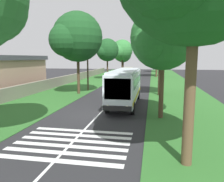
# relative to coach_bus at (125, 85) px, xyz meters

# --- Properties ---
(ground) EXTENTS (160.00, 160.00, 0.00)m
(ground) POSITION_rel_coach_bus_xyz_m (-4.77, 1.80, -2.15)
(ground) COLOR #262628
(grass_verge_left) EXTENTS (120.00, 8.00, 0.04)m
(grass_verge_left) POSITION_rel_coach_bus_xyz_m (10.23, 10.00, -2.13)
(grass_verge_left) COLOR #2D6628
(grass_verge_left) RESTS_ON ground
(grass_verge_right) EXTENTS (120.00, 8.00, 0.04)m
(grass_verge_right) POSITION_rel_coach_bus_xyz_m (10.23, -6.40, -2.13)
(grass_verge_right) COLOR #2D6628
(grass_verge_right) RESTS_ON ground
(centre_line) EXTENTS (110.00, 0.16, 0.01)m
(centre_line) POSITION_rel_coach_bus_xyz_m (10.23, 1.80, -2.14)
(centre_line) COLOR silver
(centre_line) RESTS_ON ground
(coach_bus) EXTENTS (11.16, 2.62, 3.73)m
(coach_bus) POSITION_rel_coach_bus_xyz_m (0.00, 0.00, 0.00)
(coach_bus) COLOR silver
(coach_bus) RESTS_ON ground
(zebra_crossing) EXTENTS (4.95, 6.80, 0.01)m
(zebra_crossing) POSITION_rel_coach_bus_xyz_m (-11.32, 1.80, -2.14)
(zebra_crossing) COLOR silver
(zebra_crossing) RESTS_ON ground
(trailing_car_0) EXTENTS (4.30, 1.78, 1.43)m
(trailing_car_0) POSITION_rel_coach_bus_xyz_m (20.39, 3.89, -1.48)
(trailing_car_0) COLOR navy
(trailing_car_0) RESTS_ON ground
(trailing_car_1) EXTENTS (4.30, 1.78, 1.43)m
(trailing_car_1) POSITION_rel_coach_bus_xyz_m (25.58, 3.67, -1.48)
(trailing_car_1) COLOR gray
(trailing_car_1) RESTS_ON ground
(trailing_minibus_0) EXTENTS (6.00, 2.14, 2.53)m
(trailing_minibus_0) POSITION_rel_coach_bus_xyz_m (34.35, 3.49, -0.60)
(trailing_minibus_0) COLOR #BFB299
(trailing_minibus_0) RESTS_ON ground
(roadside_tree_left_0) EXTENTS (6.06, 5.18, 9.30)m
(roadside_tree_left_0) POSITION_rel_coach_bus_xyz_m (27.33, 7.57, 4.47)
(roadside_tree_left_0) COLOR #3D2D1E
(roadside_tree_left_0) RESTS_ON grass_verge_left
(roadside_tree_left_2) EXTENTS (8.08, 6.60, 10.68)m
(roadside_tree_left_2) POSITION_rel_coach_bus_xyz_m (47.56, 7.02, 5.07)
(roadside_tree_left_2) COLOR #3D2D1E
(roadside_tree_left_2) RESTS_ON grass_verge_left
(roadside_tree_left_3) EXTENTS (8.32, 6.70, 11.07)m
(roadside_tree_left_3) POSITION_rel_coach_bus_xyz_m (6.24, 7.42, 5.40)
(roadside_tree_left_3) COLOR #4C3826
(roadside_tree_left_3) RESTS_ON grass_verge_left
(roadside_tree_left_4) EXTENTS (7.11, 5.98, 9.29)m
(roadside_tree_left_4) POSITION_rel_coach_bus_xyz_m (56.11, 7.90, 4.03)
(roadside_tree_left_4) COLOR #3D2D1E
(roadside_tree_left_4) RESTS_ON grass_verge_left
(roadside_tree_right_0) EXTENTS (6.56, 5.38, 9.22)m
(roadside_tree_right_0) POSITION_rel_coach_bus_xyz_m (56.77, -4.03, 4.26)
(roadside_tree_right_0) COLOR #4C3826
(roadside_tree_right_0) RESTS_ON grass_verge_right
(roadside_tree_right_2) EXTENTS (7.59, 6.21, 10.46)m
(roadside_tree_right_2) POSITION_rel_coach_bus_xyz_m (36.26, -3.66, 5.06)
(roadside_tree_right_2) COLOR #4C3826
(roadside_tree_right_2) RESTS_ON grass_verge_right
(roadside_tree_right_3) EXTENTS (5.86, 5.23, 9.16)m
(roadside_tree_right_3) POSITION_rel_coach_bus_xyz_m (-4.66, -3.43, 4.32)
(roadside_tree_right_3) COLOR #4C3826
(roadside_tree_right_3) RESTS_ON grass_verge_right
(roadside_tree_right_4) EXTENTS (6.45, 5.57, 9.81)m
(roadside_tree_right_4) POSITION_rel_coach_bus_xyz_m (6.97, -3.62, 4.78)
(roadside_tree_right_4) COLOR #3D2D1E
(roadside_tree_right_4) RESTS_ON grass_verge_right
(utility_pole) EXTENTS (0.24, 1.40, 8.45)m
(utility_pole) POSITION_rel_coach_bus_xyz_m (9.39, 6.91, 2.26)
(utility_pole) COLOR #473828
(utility_pole) RESTS_ON grass_verge_left
(roadside_wall) EXTENTS (70.00, 0.40, 1.59)m
(roadside_wall) POSITION_rel_coach_bus_xyz_m (15.23, 13.40, -1.31)
(roadside_wall) COLOR gray
(roadside_wall) RESTS_ON grass_verge_left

